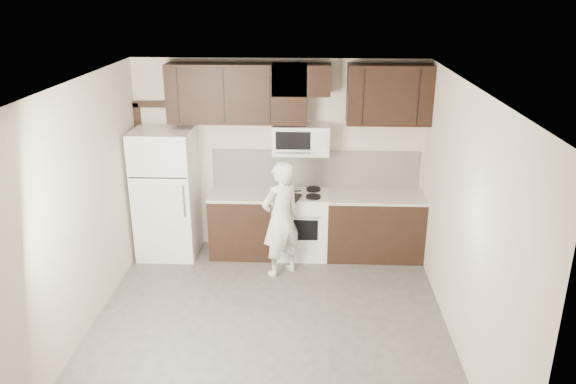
# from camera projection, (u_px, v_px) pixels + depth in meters

# --- Properties ---
(floor) EXTENTS (4.50, 4.50, 0.00)m
(floor) POSITION_uv_depth(u_px,v_px,m) (268.00, 331.00, 6.22)
(floor) COLOR #4B4947
(floor) RESTS_ON ground
(back_wall) EXTENTS (4.00, 0.00, 4.00)m
(back_wall) POSITION_uv_depth(u_px,v_px,m) (280.00, 156.00, 7.86)
(back_wall) COLOR beige
(back_wall) RESTS_ON ground
(ceiling) EXTENTS (4.50, 4.50, 0.00)m
(ceiling) POSITION_uv_depth(u_px,v_px,m) (265.00, 87.00, 5.28)
(ceiling) COLOR white
(ceiling) RESTS_ON back_wall
(counter_run) EXTENTS (2.95, 0.64, 0.91)m
(counter_run) POSITION_uv_depth(u_px,v_px,m) (322.00, 224.00, 7.85)
(counter_run) COLOR black
(counter_run) RESTS_ON floor
(stove) EXTENTS (0.76, 0.66, 0.94)m
(stove) POSITION_uv_depth(u_px,v_px,m) (300.00, 224.00, 7.86)
(stove) COLOR white
(stove) RESTS_ON floor
(backsplash) EXTENTS (2.90, 0.02, 0.54)m
(backsplash) POSITION_uv_depth(u_px,v_px,m) (315.00, 169.00, 7.89)
(backsplash) COLOR silver
(backsplash) RESTS_ON counter_run
(upper_cabinets) EXTENTS (3.48, 0.35, 0.78)m
(upper_cabinets) POSITION_uv_depth(u_px,v_px,m) (294.00, 92.00, 7.36)
(upper_cabinets) COLOR black
(upper_cabinets) RESTS_ON back_wall
(microwave) EXTENTS (0.76, 0.42, 0.40)m
(microwave) POSITION_uv_depth(u_px,v_px,m) (301.00, 139.00, 7.56)
(microwave) COLOR white
(microwave) RESTS_ON upper_cabinets
(refrigerator) EXTENTS (0.80, 0.76, 1.80)m
(refrigerator) POSITION_uv_depth(u_px,v_px,m) (166.00, 194.00, 7.74)
(refrigerator) COLOR white
(refrigerator) RESTS_ON floor
(door_trim) EXTENTS (0.50, 0.08, 2.12)m
(door_trim) POSITION_uv_depth(u_px,v_px,m) (144.00, 162.00, 7.94)
(door_trim) COLOR black
(door_trim) RESTS_ON floor
(saucepan) EXTENTS (0.28, 0.16, 0.16)m
(saucepan) POSITION_uv_depth(u_px,v_px,m) (287.00, 193.00, 7.55)
(saucepan) COLOR silver
(saucepan) RESTS_ON stove
(baking_tray) EXTENTS (0.47, 0.40, 0.02)m
(baking_tray) POSITION_uv_depth(u_px,v_px,m) (285.00, 197.00, 7.56)
(baking_tray) COLOR black
(baking_tray) RESTS_ON counter_run
(pizza) EXTENTS (0.34, 0.34, 0.02)m
(pizza) POSITION_uv_depth(u_px,v_px,m) (285.00, 195.00, 7.55)
(pizza) COLOR tan
(pizza) RESTS_ON baking_tray
(person) EXTENTS (0.68, 0.65, 1.56)m
(person) POSITION_uv_depth(u_px,v_px,m) (281.00, 219.00, 7.20)
(person) COLOR silver
(person) RESTS_ON floor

